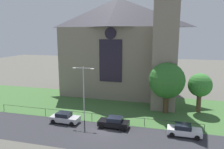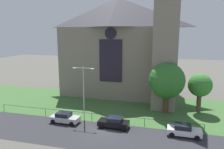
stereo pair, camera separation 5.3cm
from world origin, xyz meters
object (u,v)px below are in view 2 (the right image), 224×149
streetlamp_near (84,86)px  parked_car_silver (65,118)px  tree_right_near (167,81)px  parked_car_white (184,130)px  parked_car_black (114,122)px  tree_right_far (200,86)px  church_building (121,46)px

streetlamp_near → parked_car_silver: 5.27m
tree_right_near → parked_car_white: bearing=-72.7°
parked_car_silver → parked_car_black: 7.32m
tree_right_far → parked_car_white: size_ratio=1.53×
streetlamp_near → parked_car_black: size_ratio=1.90×
tree_right_near → parked_car_silver: tree_right_near is taller
streetlamp_near → parked_car_white: bearing=-6.3°
parked_car_white → streetlamp_near: bearing=174.9°
tree_right_far → parked_car_silver: (-19.21, -9.74, -3.74)m
streetlamp_near → parked_car_black: streetlamp_near is taller
streetlamp_near → parked_car_white: (14.13, -1.56, -4.40)m
streetlamp_near → tree_right_near: bearing=28.7°
parked_car_silver → church_building: bearing=77.7°
tree_right_near → parked_car_silver: 16.79m
parked_car_white → tree_right_far: bearing=75.4°
parked_car_silver → parked_car_white: size_ratio=1.00×
parked_car_black → parked_car_white: (9.16, -0.11, 0.00)m
church_building → parked_car_black: bearing=-80.2°
parked_car_silver → parked_car_white: 16.48m
church_building → parked_car_silver: bearing=-103.6°
streetlamp_near → parked_car_white: size_ratio=1.90×
tree_right_near → parked_car_white: (2.48, -7.93, -4.62)m
parked_car_silver → parked_car_black: size_ratio=1.00×
tree_right_near → church_building: bearing=135.2°
church_building → tree_right_near: 14.54m
tree_right_near → parked_car_silver: bearing=-150.1°
streetlamp_near → parked_car_silver: bearing=-144.4°
church_building → streetlamp_near: (-1.94, -16.01, -5.12)m
streetlamp_near → parked_car_black: 6.80m
parked_car_black → parked_car_silver: bearing=3.0°
streetlamp_near → parked_car_silver: (-2.35, -1.68, -4.40)m
church_building → tree_right_near: bearing=-44.8°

